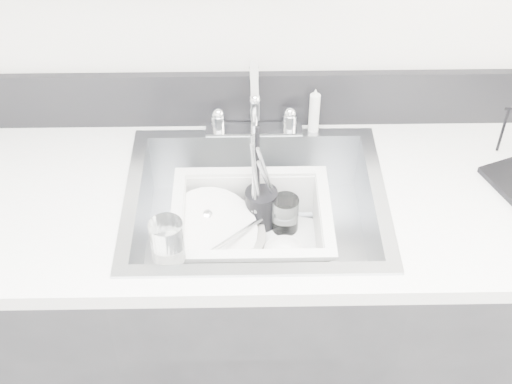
{
  "coord_description": "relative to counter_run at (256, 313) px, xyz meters",
  "views": [
    {
      "loc": [
        -0.02,
        -0.09,
        2.1
      ],
      "look_at": [
        0.0,
        1.14,
        0.98
      ],
      "focal_mm": 50.0,
      "sensor_mm": 36.0,
      "label": 1
    }
  ],
  "objects": [
    {
      "name": "backsplash",
      "position": [
        0.0,
        0.3,
        0.54
      ],
      "size": [
        3.2,
        0.02,
        0.16
      ],
      "primitive_type": "cube",
      "color": "black",
      "rests_on": "counter_run"
    },
    {
      "name": "counter_run",
      "position": [
        0.0,
        0.0,
        0.0
      ],
      "size": [
        3.2,
        0.62,
        0.92
      ],
      "color": "#262629",
      "rests_on": "ground"
    },
    {
      "name": "utensil_cup",
      "position": [
        0.02,
        0.07,
        0.37
      ],
      "size": [
        0.08,
        0.08,
        0.28
      ],
      "rotation": [
        0.0,
        0.0,
        -0.38
      ],
      "color": "black",
      "rests_on": "wash_tub"
    },
    {
      "name": "ladle",
      "position": [
        -0.08,
        -0.02,
        0.34
      ],
      "size": [
        0.25,
        0.23,
        0.07
      ],
      "primitive_type": null,
      "rotation": [
        0.0,
        0.0,
        -0.68
      ],
      "color": "silver",
      "rests_on": "wash_tub"
    },
    {
      "name": "sink",
      "position": [
        0.0,
        0.0,
        0.37
      ],
      "size": [
        0.64,
        0.52,
        0.2
      ],
      "primitive_type": null,
      "color": "silver",
      "rests_on": "counter_run"
    },
    {
      "name": "faucet",
      "position": [
        0.0,
        0.25,
        0.52
      ],
      "size": [
        0.26,
        0.18,
        0.23
      ],
      "color": "silver",
      "rests_on": "counter_run"
    },
    {
      "name": "tumbler_counter",
      "position": [
        -0.2,
        -0.2,
        0.51
      ],
      "size": [
        0.1,
        0.1,
        0.1
      ],
      "primitive_type": "cylinder",
      "rotation": [
        0.0,
        0.0,
        0.35
      ],
      "color": "white",
      "rests_on": "counter_run"
    },
    {
      "name": "room_shell",
      "position": [
        0.0,
        -0.8,
        1.22
      ],
      "size": [
        3.5,
        3.0,
        2.6
      ],
      "color": "silver",
      "rests_on": "ground"
    },
    {
      "name": "tumbler_in_tub",
      "position": [
        0.08,
        0.04,
        0.36
      ],
      "size": [
        0.08,
        0.08,
        0.1
      ],
      "primitive_type": "cylinder",
      "rotation": [
        0.0,
        0.0,
        0.15
      ],
      "color": "white",
      "rests_on": "wash_tub"
    },
    {
      "name": "wash_tub",
      "position": [
        -0.01,
        -0.03,
        0.37
      ],
      "size": [
        0.46,
        0.41,
        0.15
      ],
      "primitive_type": null,
      "rotation": [
        0.0,
        0.0,
        -0.27
      ],
      "color": "silver",
      "rests_on": "sink"
    },
    {
      "name": "bowl_small",
      "position": [
        0.07,
        -0.07,
        0.32
      ],
      "size": [
        0.12,
        0.12,
        0.03
      ],
      "primitive_type": "imported",
      "rotation": [
        0.0,
        0.0,
        -0.21
      ],
      "color": "white",
      "rests_on": "wash_tub"
    },
    {
      "name": "side_sprayer",
      "position": [
        0.16,
        0.25,
        0.53
      ],
      "size": [
        0.03,
        0.03,
        0.14
      ],
      "primitive_type": "cylinder",
      "color": "silver",
      "rests_on": "counter_run"
    },
    {
      "name": "plate_stack",
      "position": [
        -0.1,
        -0.01,
        0.34
      ],
      "size": [
        0.28,
        0.27,
        0.11
      ],
      "rotation": [
        0.0,
        0.0,
        0.3
      ],
      "color": "white",
      "rests_on": "wash_tub"
    }
  ]
}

